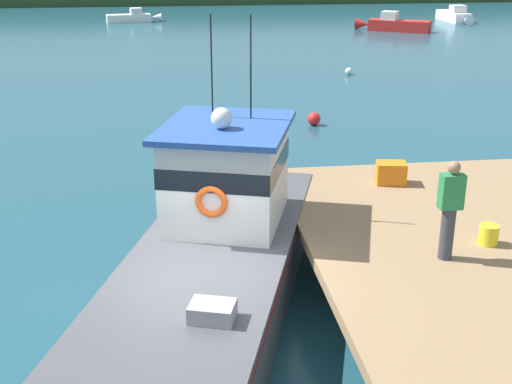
% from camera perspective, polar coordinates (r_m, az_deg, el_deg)
% --- Properties ---
extents(ground_plane, '(200.00, 200.00, 0.00)m').
position_cam_1_polar(ground_plane, '(11.28, -4.48, -11.52)').
color(ground_plane, '#1E4C5B').
extents(dock, '(6.00, 9.00, 1.20)m').
position_cam_1_polar(dock, '(11.92, 19.15, -4.98)').
color(dock, '#4C3D2D').
rests_on(dock, ground).
extents(main_fishing_boat, '(4.83, 9.89, 4.80)m').
position_cam_1_polar(main_fishing_boat, '(11.78, -3.10, -4.46)').
color(main_fishing_boat, '#4C4C51').
rests_on(main_fishing_boat, ground).
extents(crate_single_far, '(0.67, 0.54, 0.45)m').
position_cam_1_polar(crate_single_far, '(14.31, 11.35, 1.59)').
color(crate_single_far, orange).
rests_on(crate_single_far, dock).
extents(bait_bucket, '(0.32, 0.32, 0.34)m').
position_cam_1_polar(bait_bucket, '(11.91, 19.08, -3.43)').
color(bait_bucket, yellow).
rests_on(bait_bucket, dock).
extents(deckhand_by_the_boat, '(0.36, 0.22, 1.63)m').
position_cam_1_polar(deckhand_by_the_boat, '(10.92, 16.07, -1.33)').
color(deckhand_by_the_boat, '#383842').
rests_on(deckhand_by_the_boat, dock).
extents(moored_boat_near_channel, '(4.24, 1.61, 1.06)m').
position_cam_1_polar(moored_boat_near_channel, '(54.40, -10.40, 14.33)').
color(moored_boat_near_channel, white).
rests_on(moored_boat_near_channel, ground).
extents(moored_boat_far_left, '(1.30, 5.03, 1.28)m').
position_cam_1_polar(moored_boat_far_left, '(56.00, 16.50, 14.09)').
color(moored_boat_far_left, white).
rests_on(moored_boat_far_left, ground).
extents(moored_boat_mid_harbor, '(4.98, 3.60, 1.32)m').
position_cam_1_polar(moored_boat_mid_harbor, '(49.15, 11.61, 13.72)').
color(moored_boat_mid_harbor, red).
rests_on(moored_boat_mid_harbor, ground).
extents(mooring_buoy_outer, '(0.34, 0.34, 0.34)m').
position_cam_1_polar(mooring_buoy_outer, '(32.50, 7.85, 10.09)').
color(mooring_buoy_outer, silver).
rests_on(mooring_buoy_outer, ground).
extents(mooring_buoy_inshore, '(0.45, 0.45, 0.45)m').
position_cam_1_polar(mooring_buoy_inshore, '(23.29, 4.92, 6.19)').
color(mooring_buoy_inshore, red).
rests_on(mooring_buoy_inshore, ground).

